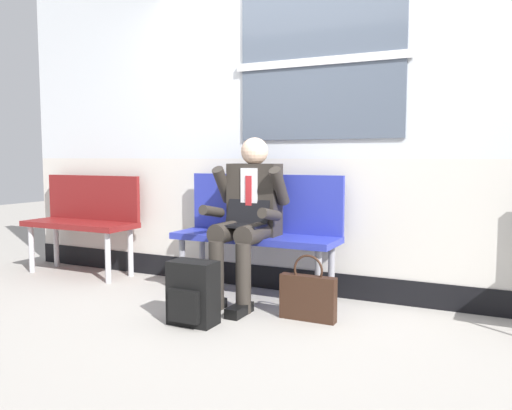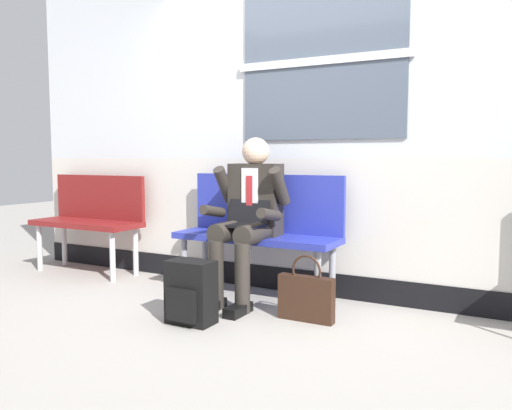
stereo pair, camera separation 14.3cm
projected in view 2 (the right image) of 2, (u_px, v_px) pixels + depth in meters
The scene contains 7 objects.
ground_plane at pixel (268, 308), 3.78m from camera, with size 18.00×18.00×0.00m, color #9E9991.
station_wall at pixel (301, 122), 4.15m from camera, with size 5.66×0.17×2.77m.
bench_with_person at pixel (260, 225), 4.10m from camera, with size 1.31×0.42×0.96m.
bench_empty at pixel (91, 215), 4.96m from camera, with size 1.11×0.42×0.92m.
person_seated at pixel (248, 214), 3.91m from camera, with size 0.57×0.70×1.25m.
backpack at pixel (190, 293), 3.42m from camera, with size 0.31×0.22×0.42m.
handbag at pixel (306, 297), 3.48m from camera, with size 0.39×0.08×0.45m.
Camera 2 is at (1.68, -3.29, 1.10)m, focal length 36.42 mm.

